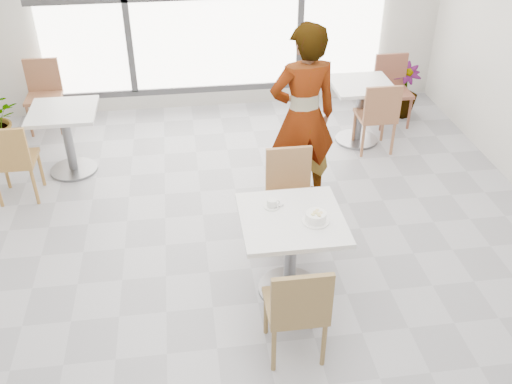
{
  "coord_description": "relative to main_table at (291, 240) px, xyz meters",
  "views": [
    {
      "loc": [
        -0.5,
        -3.85,
        3.34
      ],
      "look_at": [
        0.0,
        -0.3,
        1.0
      ],
      "focal_mm": 40.3,
      "sensor_mm": 36.0,
      "label": 1
    }
  ],
  "objects": [
    {
      "name": "floor",
      "position": [
        -0.28,
        0.31,
        -0.52
      ],
      "size": [
        7.0,
        7.0,
        0.0
      ],
      "primitive_type": "plane",
      "color": "#9E9EA5",
      "rests_on": "ground"
    },
    {
      "name": "main_table",
      "position": [
        0.0,
        0.0,
        0.0
      ],
      "size": [
        0.8,
        0.8,
        0.75
      ],
      "color": "silver",
      "rests_on": "ground"
    },
    {
      "name": "chair_near",
      "position": [
        -0.09,
        -0.71,
        -0.02
      ],
      "size": [
        0.42,
        0.42,
        0.87
      ],
      "rotation": [
        0.0,
        0.0,
        3.14
      ],
      "color": "olive",
      "rests_on": "ground"
    },
    {
      "name": "chair_far",
      "position": [
        0.14,
        0.78,
        -0.02
      ],
      "size": [
        0.42,
        0.42,
        0.87
      ],
      "color": "#A2744A",
      "rests_on": "ground"
    },
    {
      "name": "oatmeal_bowl",
      "position": [
        0.17,
        -0.08,
        0.27
      ],
      "size": [
        0.21,
        0.21,
        0.09
      ],
      "color": "white",
      "rests_on": "main_table"
    },
    {
      "name": "coffee_cup",
      "position": [
        -0.13,
        0.16,
        0.26
      ],
      "size": [
        0.16,
        0.13,
        0.07
      ],
      "color": "white",
      "rests_on": "main_table"
    },
    {
      "name": "person",
      "position": [
        0.37,
        1.38,
        0.4
      ],
      "size": [
        0.73,
        0.53,
        1.85
      ],
      "primitive_type": "imported",
      "rotation": [
        0.0,
        0.0,
        3.27
      ],
      "color": "black",
      "rests_on": "ground"
    },
    {
      "name": "bg_table_left",
      "position": [
        -2.04,
        2.26,
        -0.04
      ],
      "size": [
        0.7,
        0.7,
        0.75
      ],
      "color": "silver",
      "rests_on": "ground"
    },
    {
      "name": "bg_table_right",
      "position": [
        1.32,
        2.52,
        -0.04
      ],
      "size": [
        0.7,
        0.7,
        0.75
      ],
      "color": "white",
      "rests_on": "ground"
    },
    {
      "name": "bg_chair_left_near",
      "position": [
        -2.5,
        1.73,
        -0.02
      ],
      "size": [
        0.42,
        0.42,
        0.87
      ],
      "rotation": [
        0.0,
        0.0,
        3.14
      ],
      "color": "#A4753B",
      "rests_on": "ground"
    },
    {
      "name": "bg_chair_left_far",
      "position": [
        -2.47,
        3.45,
        -0.02
      ],
      "size": [
        0.42,
        0.42,
        0.87
      ],
      "color": "#8F5B3F",
      "rests_on": "ground"
    },
    {
      "name": "bg_chair_right_near",
      "position": [
        1.45,
        2.22,
        -0.02
      ],
      "size": [
        0.42,
        0.42,
        0.87
      ],
      "rotation": [
        0.0,
        0.0,
        3.14
      ],
      "color": "#9F6746",
      "rests_on": "ground"
    },
    {
      "name": "bg_chair_right_far",
      "position": [
        1.88,
        3.01,
        -0.02
      ],
      "size": [
        0.42,
        0.42,
        0.87
      ],
      "color": "brown",
      "rests_on": "ground"
    },
    {
      "name": "plant_right",
      "position": [
        2.11,
        3.16,
        -0.17
      ],
      "size": [
        0.39,
        0.39,
        0.7
      ],
      "primitive_type": "imported",
      "rotation": [
        0.0,
        0.0,
        0.0
      ],
      "color": "#5A854B",
      "rests_on": "ground"
    }
  ]
}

